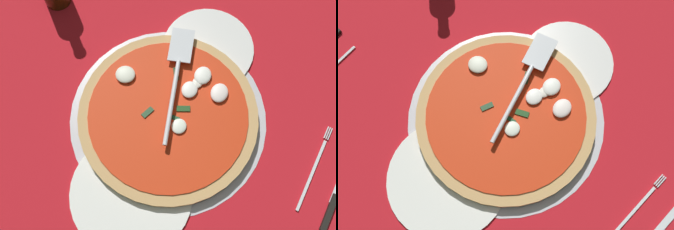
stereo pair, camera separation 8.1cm
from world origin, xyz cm
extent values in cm
cube|color=red|center=(0.00, 0.00, -0.40)|extent=(106.30, 106.30, 0.80)
cylinder|color=#B8B7C1|center=(-2.09, 3.06, 0.50)|extent=(44.34, 44.34, 1.00)
cylinder|color=silver|center=(-21.92, 6.34, 0.50)|extent=(21.94, 21.94, 1.00)
cylinder|color=white|center=(16.30, 1.38, 0.50)|extent=(26.00, 26.00, 1.00)
cylinder|color=tan|center=(-2.09, 3.06, 1.84)|extent=(39.96, 39.96, 1.69)
cylinder|color=red|center=(-2.09, 3.06, 2.84)|extent=(35.42, 35.42, 0.30)
ellipsoid|color=white|center=(-11.18, 6.91, 3.39)|extent=(2.89, 2.32, 0.80)
ellipsoid|color=white|center=(-13.10, 7.52, 3.62)|extent=(4.52, 3.82, 1.27)
ellipsoid|color=white|center=(-8.87, 5.78, 3.52)|extent=(4.09, 3.55, 1.07)
ellipsoid|color=white|center=(-10.28, 12.28, 3.61)|extent=(4.68, 3.84, 1.25)
ellipsoid|color=white|center=(-0.18, 6.31, 3.41)|extent=(3.48, 3.26, 0.84)
ellipsoid|color=silver|center=(-7.52, -9.11, 3.60)|extent=(4.29, 4.49, 1.24)
cube|color=#1A3D1D|center=(-11.72, 1.62, 3.14)|extent=(3.27, 2.25, 0.30)
cube|color=#184425|center=(-1.56, 4.85, 3.14)|extent=(0.94, 2.21, 0.30)
cube|color=#1A4018|center=(-4.24, 5.89, 3.14)|extent=(2.22, 3.26, 0.30)
cube|color=#244628|center=(-0.81, -1.24, 3.14)|extent=(3.07, 2.37, 0.30)
cube|color=silver|center=(-18.41, 0.56, 4.40)|extent=(9.45, 6.77, 0.30)
cylinder|color=silver|center=(-4.41, 3.15, 4.75)|extent=(19.68, 4.59, 1.00)
cube|color=white|center=(0.02, 39.33, 0.30)|extent=(21.58, 16.27, 0.60)
cube|color=silver|center=(-0.44, 36.35, 0.73)|extent=(16.85, 3.19, 0.25)
cube|color=silver|center=(-10.24, 38.32, 0.73)|extent=(3.00, 0.68, 0.25)
cube|color=silver|center=(-10.30, 37.88, 0.73)|extent=(3.00, 0.68, 0.25)
cube|color=silver|center=(-10.37, 37.45, 0.73)|extent=(3.00, 0.68, 0.25)
cube|color=silver|center=(-2.57, 42.79, 0.73)|extent=(14.45, 3.59, 0.25)
camera|label=1|loc=(22.86, 11.88, 78.25)|focal=38.88mm
camera|label=2|loc=(19.05, 18.98, 78.25)|focal=38.88mm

